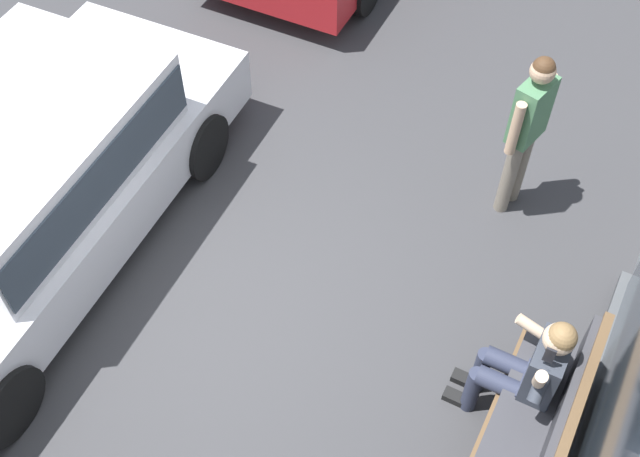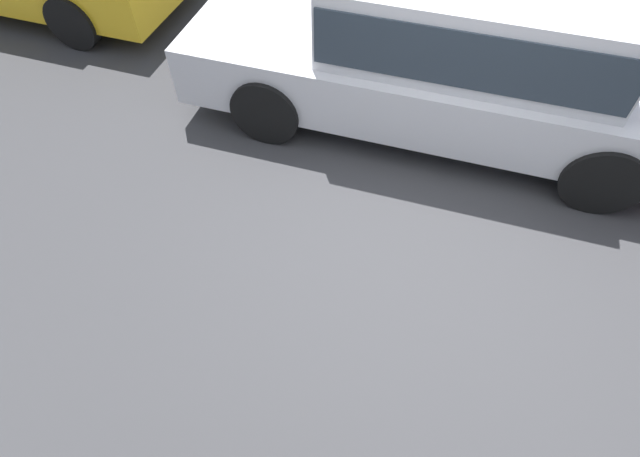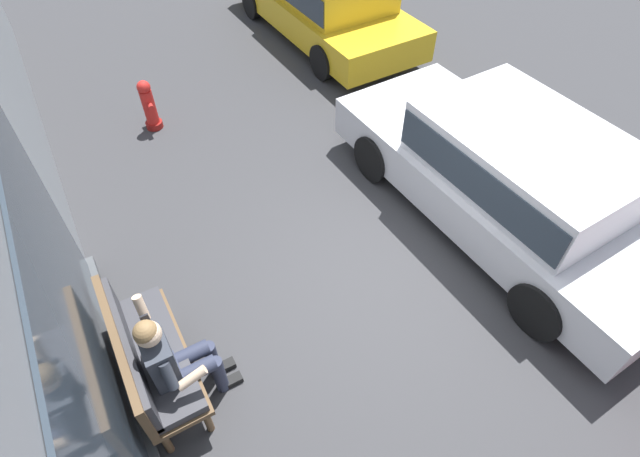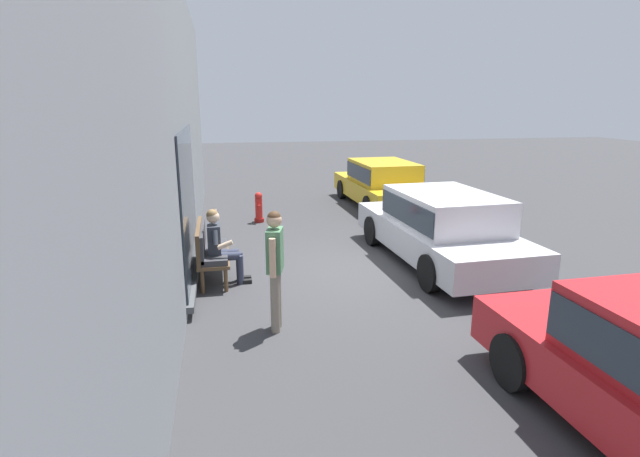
# 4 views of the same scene
# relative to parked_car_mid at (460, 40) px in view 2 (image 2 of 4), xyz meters

# --- Properties ---
(ground_plane) EXTENTS (60.00, 60.00, 0.00)m
(ground_plane) POSITION_rel_parked_car_mid_xyz_m (-0.08, 1.62, -0.79)
(ground_plane) COLOR #38383A
(parked_car_mid) EXTENTS (4.76, 2.11, 1.44)m
(parked_car_mid) POSITION_rel_parked_car_mid_xyz_m (0.00, 0.00, 0.00)
(parked_car_mid) COLOR silver
(parked_car_mid) RESTS_ON ground_plane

